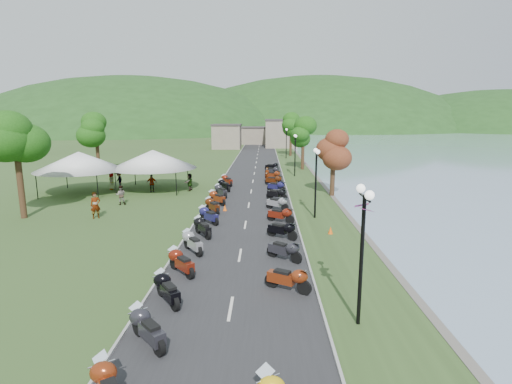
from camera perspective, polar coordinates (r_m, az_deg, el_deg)
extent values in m
plane|color=#3F5E29|center=(12.88, -5.29, -24.51)|extent=(400.00, 400.00, 0.00)
cube|color=#2B2B2D|center=(50.97, -0.24, 2.65)|extent=(7.00, 120.00, 0.02)
cube|color=gray|center=(95.59, -0.75, 8.10)|extent=(18.00, 16.00, 5.00)
imported|color=slate|center=(31.45, -21.83, -3.50)|extent=(0.88, 0.83, 1.95)
imported|color=slate|center=(35.42, -18.66, -1.71)|extent=(0.87, 0.58, 1.64)
imported|color=slate|center=(43.22, -18.90, 0.51)|extent=(1.09, 1.17, 1.76)
cone|color=#F2590C|center=(23.22, -9.46, -7.22)|extent=(0.33, 0.33, 0.51)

